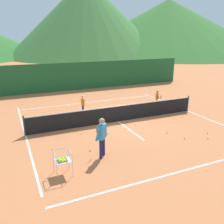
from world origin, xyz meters
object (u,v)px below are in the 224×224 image
Objects in this scene: tennis_ball_2 at (208,133)px; tennis_ball_9 at (167,133)px; tennis_ball_5 at (127,124)px; instructor at (102,134)px; tennis_ball_7 at (135,125)px; tennis_ball_10 at (208,138)px; ball_cart at (62,160)px; tennis_ball_4 at (90,150)px; tennis_net at (118,113)px; tennis_ball_0 at (185,138)px; tennis_ball_3 at (53,149)px; tennis_ball_6 at (108,133)px; student_0 at (83,103)px; student_1 at (157,97)px; tennis_ball_1 at (81,134)px.

tennis_ball_9 is at bearing 155.35° from tennis_ball_2.
instructor is at bearing -132.34° from tennis_ball_5.
tennis_ball_10 is at bearing -53.15° from tennis_ball_7.
ball_cart is 13.22× the size of tennis_ball_4.
tennis_ball_0 is at bearing -62.45° from tennis_net.
tennis_ball_3 is at bearing 175.01° from tennis_ball_9.
instructor is 24.92× the size of tennis_ball_6.
instructor reaches higher than student_0.
tennis_ball_2 is at bearing -42.40° from tennis_ball_7.
student_1 reaches higher than tennis_ball_0.
student_1 is 17.54× the size of tennis_ball_7.
tennis_net is 153.95× the size of tennis_ball_9.
tennis_ball_10 is (2.33, -3.11, 0.00)m from tennis_ball_7.
tennis_ball_0 is at bearing 0.49° from instructor.
student_0 is at bearing 119.05° from tennis_ball_0.
tennis_net reaches higher than tennis_ball_1.
tennis_ball_5 is (2.78, 0.31, 0.00)m from tennis_ball_1.
tennis_ball_0 is (4.37, 0.04, -0.98)m from instructor.
tennis_ball_4 is (1.47, -0.79, 0.00)m from tennis_ball_3.
tennis_net reaches higher than tennis_ball_6.
ball_cart reaches higher than tennis_ball_1.
ball_cart is 7.78m from tennis_ball_2.
tennis_ball_2 is 5.16m from tennis_ball_6.
student_1 is at bearing -7.43° from student_0.
tennis_ball_5 is at bearing 18.52° from tennis_ball_3.
tennis_ball_7 is (3.09, 2.68, -0.98)m from instructor.
tennis_net is 153.95× the size of tennis_ball_4.
tennis_ball_1 is 3.16m from tennis_ball_7.
tennis_ball_0 and tennis_ball_2 have the same top height.
instructor is 24.92× the size of tennis_ball_3.
tennis_ball_1 is at bearing 150.61° from tennis_ball_10.
tennis_ball_4 is (1.51, 1.36, -0.55)m from ball_cart.
student_1 is 17.54× the size of tennis_ball_0.
tennis_ball_2 is at bearing -41.93° from tennis_ball_5.
tennis_ball_9 is 1.00× the size of tennis_ball_10.
student_1 is 4.20m from tennis_ball_7.
tennis_ball_0 is at bearing -30.61° from tennis_ball_1.
tennis_ball_1 is 6.31m from tennis_ball_10.
tennis_ball_7 and tennis_ball_10 have the same top height.
student_1 is 6.93m from tennis_ball_1.
student_1 is 17.54× the size of tennis_ball_3.
tennis_ball_4 and tennis_ball_6 have the same top height.
tennis_ball_7 is at bearing 40.93° from instructor.
tennis_ball_6 is (-1.28, -1.50, -0.47)m from tennis_net.
tennis_ball_9 and tennis_ball_10 have the same top height.
ball_cart is 5.84m from tennis_ball_5.
tennis_ball_0 is at bearing -60.95° from student_0.
student_0 is 17.87× the size of tennis_ball_1.
student_0 is 5.36m from tennis_ball_3.
student_0 reaches higher than tennis_ball_2.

